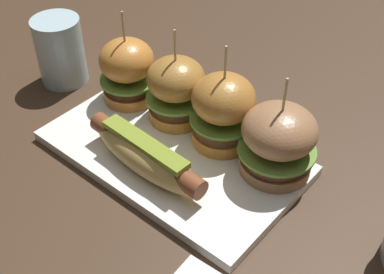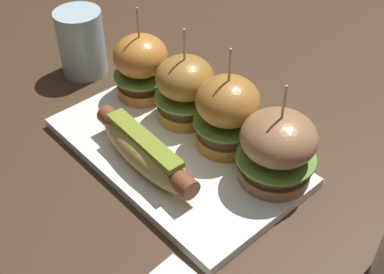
# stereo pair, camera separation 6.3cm
# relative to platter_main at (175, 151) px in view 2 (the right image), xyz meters

# --- Properties ---
(ground_plane) EXTENTS (3.00, 3.00, 0.00)m
(ground_plane) POSITION_rel_platter_main_xyz_m (0.00, 0.00, -0.01)
(ground_plane) COLOR #422D1E
(platter_main) EXTENTS (0.34, 0.20, 0.01)m
(platter_main) POSITION_rel_platter_main_xyz_m (0.00, 0.00, 0.00)
(platter_main) COLOR white
(platter_main) RESTS_ON ground
(hot_dog) EXTENTS (0.19, 0.06, 0.05)m
(hot_dog) POSITION_rel_platter_main_xyz_m (-0.00, -0.05, 0.03)
(hot_dog) COLOR tan
(hot_dog) RESTS_ON platter_main
(slider_far_left) EXTENTS (0.08, 0.08, 0.14)m
(slider_far_left) POSITION_rel_platter_main_xyz_m (-0.13, 0.05, 0.06)
(slider_far_left) COLOR #CB7E34
(slider_far_left) RESTS_ON platter_main
(slider_center_left) EXTENTS (0.09, 0.09, 0.14)m
(slider_center_left) POSITION_rel_platter_main_xyz_m (-0.04, 0.06, 0.06)
(slider_center_left) COLOR #A77432
(slider_center_left) RESTS_ON platter_main
(slider_center_right) EXTENTS (0.09, 0.09, 0.15)m
(slider_center_right) POSITION_rel_platter_main_xyz_m (0.04, 0.06, 0.06)
(slider_center_right) COLOR #B37632
(slider_center_right) RESTS_ON platter_main
(slider_far_right) EXTENTS (0.10, 0.10, 0.14)m
(slider_far_right) POSITION_rel_platter_main_xyz_m (0.12, 0.06, 0.05)
(slider_far_right) COLOR #9F6F4A
(slider_far_right) RESTS_ON platter_main
(water_glass) EXTENTS (0.07, 0.07, 0.11)m
(water_glass) POSITION_rel_platter_main_xyz_m (-0.26, 0.03, 0.05)
(water_glass) COLOR silver
(water_glass) RESTS_ON ground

